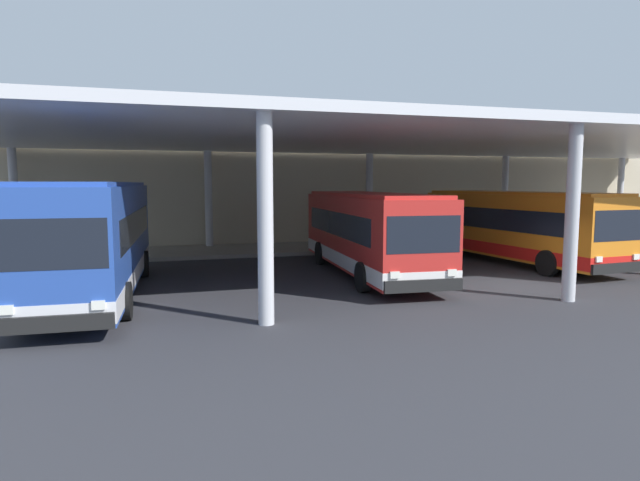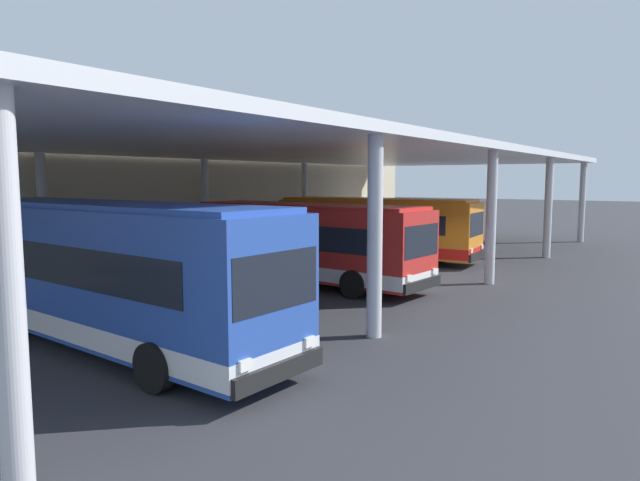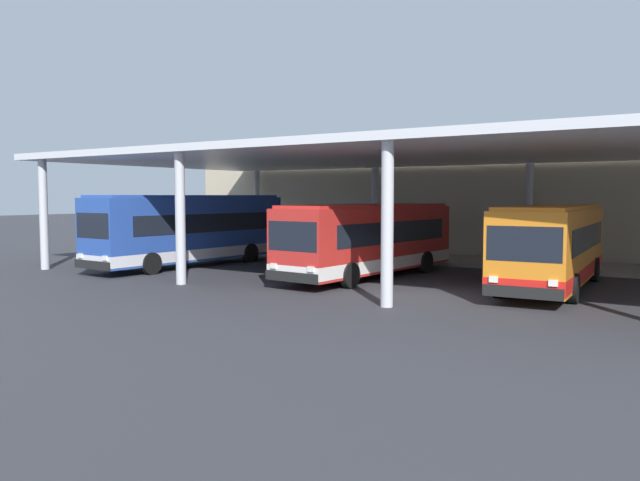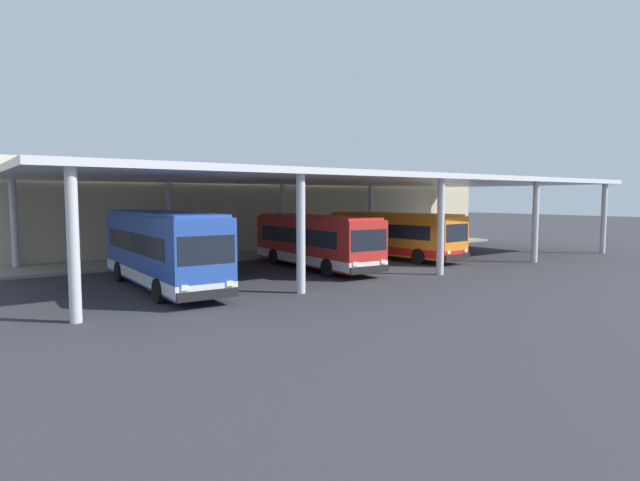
{
  "view_description": "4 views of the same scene",
  "coord_description": "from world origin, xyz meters",
  "px_view_note": "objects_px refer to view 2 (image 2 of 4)",
  "views": [
    {
      "loc": [
        -11.71,
        -15.36,
        3.53
      ],
      "look_at": [
        -5.97,
        3.71,
        1.38
      ],
      "focal_mm": 29.67,
      "sensor_mm": 36.0,
      "label": 1
    },
    {
      "loc": [
        -21.9,
        -9.63,
        4.12
      ],
      "look_at": [
        -2.67,
        3.84,
        1.57
      ],
      "focal_mm": 31.55,
      "sensor_mm": 36.0,
      "label": 2
    },
    {
      "loc": [
        9.29,
        -20.23,
        3.54
      ],
      "look_at": [
        -7.27,
        4.55,
        1.42
      ],
      "focal_mm": 35.39,
      "sensor_mm": 36.0,
      "label": 3
    },
    {
      "loc": [
        -22.2,
        -21.43,
        4.25
      ],
      "look_at": [
        -3.12,
        4.36,
        1.58
      ],
      "focal_mm": 29.3,
      "sensor_mm": 36.0,
      "label": 4
    }
  ],
  "objects_px": {
    "bus_second_bay": "(305,242)",
    "trash_bin": "(306,234)",
    "bus_middle_bay": "(376,228)",
    "bus_nearest_bay": "(107,273)",
    "bench_waiting": "(330,230)"
  },
  "relations": [
    {
      "from": "bus_second_bay",
      "to": "trash_bin",
      "type": "height_order",
      "value": "bus_second_bay"
    },
    {
      "from": "bus_second_bay",
      "to": "trash_bin",
      "type": "relative_size",
      "value": 10.89
    },
    {
      "from": "bus_second_bay",
      "to": "trash_bin",
      "type": "bearing_deg",
      "value": 36.16
    },
    {
      "from": "bus_second_bay",
      "to": "bus_middle_bay",
      "type": "height_order",
      "value": "same"
    },
    {
      "from": "bus_nearest_bay",
      "to": "trash_bin",
      "type": "xyz_separation_m",
      "value": [
        20.35,
        8.93,
        -1.16
      ]
    },
    {
      "from": "bus_nearest_bay",
      "to": "bus_middle_bay",
      "type": "bearing_deg",
      "value": 6.98
    },
    {
      "from": "bus_second_bay",
      "to": "bench_waiting",
      "type": "relative_size",
      "value": 5.93
    },
    {
      "from": "bus_nearest_bay",
      "to": "bus_second_bay",
      "type": "xyz_separation_m",
      "value": [
        9.67,
        1.12,
        -0.19
      ]
    },
    {
      "from": "bus_second_bay",
      "to": "trash_bin",
      "type": "xyz_separation_m",
      "value": [
        10.67,
        7.8,
        -0.98
      ]
    },
    {
      "from": "bus_nearest_bay",
      "to": "bus_second_bay",
      "type": "bearing_deg",
      "value": 6.62
    },
    {
      "from": "bus_nearest_bay",
      "to": "trash_bin",
      "type": "height_order",
      "value": "bus_nearest_bay"
    },
    {
      "from": "bus_nearest_bay",
      "to": "trash_bin",
      "type": "distance_m",
      "value": 22.25
    },
    {
      "from": "bus_second_bay",
      "to": "bus_middle_bay",
      "type": "distance_m",
      "value": 7.5
    },
    {
      "from": "bus_middle_bay",
      "to": "bus_second_bay",
      "type": "bearing_deg",
      "value": -172.57
    },
    {
      "from": "bus_middle_bay",
      "to": "bench_waiting",
      "type": "height_order",
      "value": "bus_middle_bay"
    }
  ]
}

